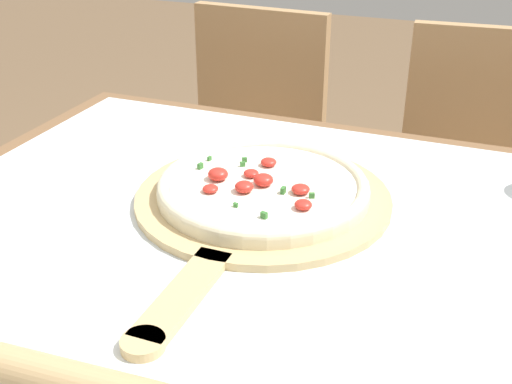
% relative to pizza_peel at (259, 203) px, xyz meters
% --- Properties ---
extents(dining_table, '(1.15, 0.95, 0.75)m').
position_rel_pizza_peel_xyz_m(dining_table, '(0.04, -0.08, -0.13)').
color(dining_table, brown).
rests_on(dining_table, ground_plane).
extents(towel_cloth, '(1.07, 0.87, 0.00)m').
position_rel_pizza_peel_xyz_m(towel_cloth, '(0.04, -0.08, -0.01)').
color(towel_cloth, silver).
rests_on(towel_cloth, dining_table).
extents(pizza_peel, '(0.39, 0.58, 0.01)m').
position_rel_pizza_peel_xyz_m(pizza_peel, '(0.00, 0.00, 0.00)').
color(pizza_peel, tan).
rests_on(pizza_peel, towel_cloth).
extents(pizza, '(0.32, 0.32, 0.04)m').
position_rel_pizza_peel_xyz_m(pizza, '(-0.00, 0.02, 0.02)').
color(pizza, beige).
rests_on(pizza, pizza_peel).
extents(rolling_pin, '(0.40, 0.06, 0.04)m').
position_rel_pizza_peel_xyz_m(rolling_pin, '(-0.08, -0.44, 0.02)').
color(rolling_pin, tan).
rests_on(rolling_pin, towel_cloth).
extents(chair_left, '(0.42, 0.42, 0.88)m').
position_rel_pizza_peel_xyz_m(chair_left, '(-0.31, 0.71, -0.25)').
color(chair_left, tan).
rests_on(chair_left, ground_plane).
extents(chair_right, '(0.42, 0.42, 0.88)m').
position_rel_pizza_peel_xyz_m(chair_right, '(0.29, 0.71, -0.25)').
color(chair_right, tan).
rests_on(chair_right, ground_plane).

